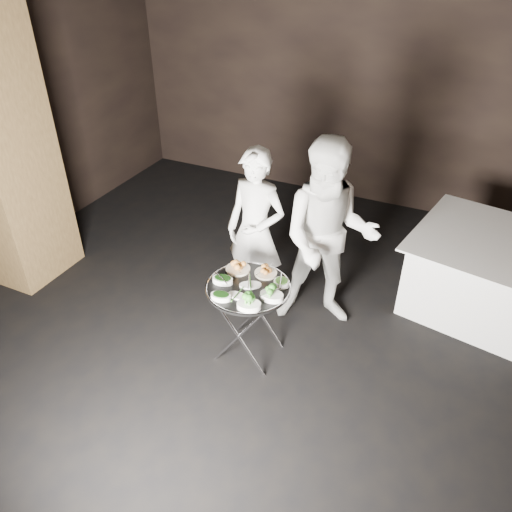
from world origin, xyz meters
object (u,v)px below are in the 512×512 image
at_px(waiter_left, 256,231).
at_px(serving_tray, 248,287).
at_px(dining_table, 483,274).
at_px(waiter_right, 328,237).
at_px(tray_stand, 248,318).

bearing_deg(waiter_left, serving_tray, -64.48).
height_order(serving_tray, dining_table, dining_table).
relative_size(serving_tray, waiter_right, 0.39).
relative_size(serving_tray, dining_table, 0.52).
distance_m(tray_stand, serving_tray, 0.33).
xyz_separation_m(tray_stand, waiter_left, (-0.27, 0.72, 0.40)).
bearing_deg(dining_table, waiter_right, -148.38).
xyz_separation_m(waiter_left, waiter_right, (0.69, 0.03, 0.10)).
relative_size(waiter_left, waiter_right, 0.89).
distance_m(tray_stand, waiter_right, 0.99).
distance_m(waiter_right, dining_table, 1.65).
height_order(tray_stand, serving_tray, serving_tray).
bearing_deg(serving_tray, waiter_right, 60.72).
xyz_separation_m(serving_tray, waiter_right, (0.42, 0.75, 0.17)).
bearing_deg(tray_stand, waiter_left, 110.56).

